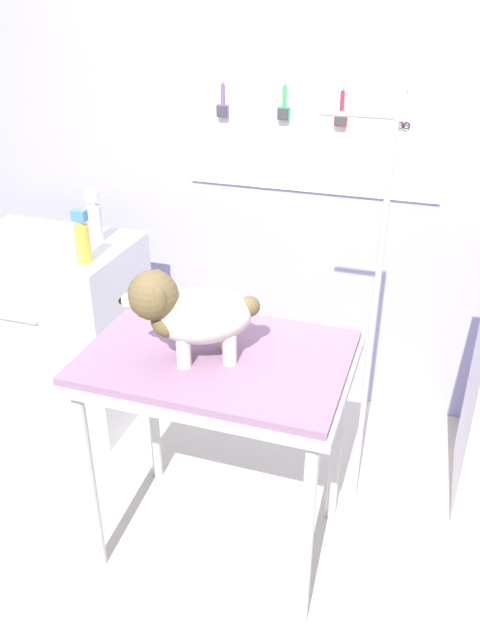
# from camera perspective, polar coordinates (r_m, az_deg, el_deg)

# --- Properties ---
(ground) EXTENTS (4.40, 4.00, 0.04)m
(ground) POSITION_cam_1_polar(r_m,az_deg,el_deg) (2.63, -1.14, -21.35)
(ground) COLOR #B1AA9A
(rear_wall_panel) EXTENTS (4.00, 0.11, 2.30)m
(rear_wall_panel) POSITION_cam_1_polar(r_m,az_deg,el_deg) (3.05, 6.84, 12.32)
(rear_wall_panel) COLOR #9491C1
(rear_wall_panel) RESTS_ON ground
(grooming_table) EXTENTS (0.91, 0.64, 0.87)m
(grooming_table) POSITION_cam_1_polar(r_m,az_deg,el_deg) (2.19, -2.07, -5.17)
(grooming_table) COLOR #B7B7BC
(grooming_table) RESTS_ON ground
(grooming_arm) EXTENTS (0.29, 0.11, 1.63)m
(grooming_arm) POSITION_cam_1_polar(r_m,az_deg,el_deg) (2.39, 11.36, -3.14)
(grooming_arm) COLOR #B7B7BC
(grooming_arm) RESTS_ON ground
(dog) EXTENTS (0.43, 0.32, 0.32)m
(dog) POSITION_cam_1_polar(r_m,az_deg,el_deg) (2.03, -4.61, 0.70)
(dog) COLOR silver
(dog) RESTS_ON grooming_table
(counter_left) EXTENTS (0.80, 0.58, 0.92)m
(counter_left) POSITION_cam_1_polar(r_m,az_deg,el_deg) (3.27, -16.19, -0.74)
(counter_left) COLOR silver
(counter_left) RESTS_ON ground
(conditioner_bottle) EXTENTS (0.07, 0.07, 0.23)m
(conditioner_bottle) POSITION_cam_1_polar(r_m,az_deg,el_deg) (2.78, -14.05, 7.00)
(conditioner_bottle) COLOR gold
(conditioner_bottle) RESTS_ON counter_left
(spray_bottle_short) EXTENTS (0.06, 0.06, 0.24)m
(spray_bottle_short) POSITION_cam_1_polar(r_m,az_deg,el_deg) (3.00, -12.92, 8.77)
(spray_bottle_short) COLOR #AEAEB7
(spray_bottle_short) RESTS_ON counter_left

